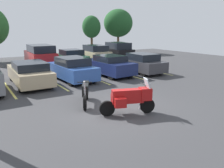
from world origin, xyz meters
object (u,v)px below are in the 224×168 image
car_navy (109,65)px  car_far_red (40,56)px  motorcycle_touring (130,98)px  car_tan (30,73)px  car_charcoal (140,63)px  car_far_green (71,57)px  motorcycle_second (86,92)px  car_far_champagne (94,54)px  car_far_black (117,52)px  car_blue (72,69)px

car_navy → car_far_red: car_far_red is taller
motorcycle_touring → car_far_red: car_far_red is taller
car_tan → car_charcoal: car_charcoal is taller
car_charcoal → car_far_green: (-3.19, 6.30, -0.01)m
motorcycle_second → car_tan: 5.41m
car_navy → car_far_champagne: bearing=71.2°
car_charcoal → car_far_green: 7.06m
motorcycle_second → car_far_black: car_far_black is taller
motorcycle_second → car_navy: car_navy is taller
car_far_green → car_far_champagne: car_far_champagne is taller
car_far_red → car_far_green: car_far_red is taller
motorcycle_touring → motorcycle_second: motorcycle_touring is taller
car_far_red → car_blue: bearing=-87.4°
motorcycle_second → car_blue: (1.46, 5.00, 0.18)m
car_far_red → car_far_champagne: size_ratio=1.10×
car_far_champagne → car_far_black: 2.69m
car_tan → car_far_champagne: car_far_champagne is taller
car_charcoal → car_far_green: size_ratio=1.05×
car_far_red → car_navy: bearing=-62.8°
car_blue → car_far_black: car_far_black is taller
motorcycle_second → car_blue: bearing=73.7°
motorcycle_touring → car_navy: 7.98m
car_tan → motorcycle_second: bearing=-77.1°
motorcycle_touring → car_far_green: 13.46m
car_tan → car_far_green: (5.07, 5.83, 0.01)m
car_far_red → car_far_champagne: (5.38, 0.02, -0.13)m
car_charcoal → car_far_champagne: 6.68m
motorcycle_touring → car_far_red: 13.49m
car_blue → car_charcoal: car_blue is taller
car_tan → car_blue: 2.68m
car_tan → car_charcoal: bearing=-3.2°
car_blue → car_far_green: car_blue is taller
car_blue → car_far_black: (7.77, 6.44, 0.21)m
car_charcoal → car_far_green: bearing=116.9°
motorcycle_touring → car_navy: (3.46, 7.19, 0.06)m
car_blue → car_far_champagne: car_far_champagne is taller
motorcycle_touring → car_far_black: car_far_black is taller
car_navy → motorcycle_second: bearing=-130.5°
motorcycle_second → car_far_champagne: car_far_champagne is taller
car_far_champagne → car_navy: bearing=-108.8°
motorcycle_second → car_charcoal: 8.54m
car_charcoal → car_navy: bearing=172.4°
car_far_champagne → car_charcoal: bearing=-85.7°
car_far_red → car_far_green: 2.73m
motorcycle_second → car_far_red: size_ratio=0.41×
motorcycle_second → car_far_black: bearing=51.1°
car_far_red → car_far_black: 8.07m
car_blue → car_far_green: (2.40, 6.10, -0.03)m
motorcycle_touring → car_blue: (0.52, 7.04, 0.08)m
car_blue → car_far_red: bearing=92.6°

